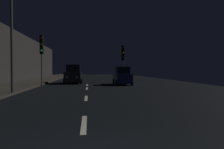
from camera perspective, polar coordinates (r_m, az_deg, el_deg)
ground at (r=28.01m, az=-6.56°, el=-2.02°), size 26.09×84.00×0.02m
sidewalk_left at (r=28.87m, az=-20.29°, el=-1.83°), size 4.40×84.00×0.15m
building_facade_left at (r=26.33m, az=-27.73°, el=4.83°), size 0.80×63.00×6.61m
lane_centerline at (r=15.04m, az=-6.80°, el=-4.90°), size 0.16×18.37×0.01m
traffic_light_far_left at (r=22.80m, az=-18.24°, el=6.52°), size 0.34×0.47×5.09m
traffic_light_far_right at (r=27.66m, az=2.91°, el=5.03°), size 0.35×0.48×4.71m
streetlamp_overhead at (r=15.51m, az=-23.71°, el=15.26°), size 1.70×0.44×8.32m
car_approaching_headlights at (r=25.62m, az=-10.23°, el=-0.08°), size 2.02×4.37×2.20m
car_parked_right_far at (r=23.00m, az=2.74°, el=-0.54°), size 1.76×3.82×1.92m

